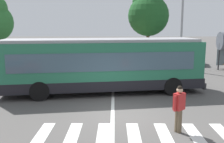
{
  "coord_description": "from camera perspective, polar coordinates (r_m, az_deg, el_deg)",
  "views": [
    {
      "loc": [
        -0.26,
        -10.92,
        3.8
      ],
      "look_at": [
        -0.39,
        3.18,
        1.3
      ],
      "focal_mm": 41.9,
      "sensor_mm": 36.0,
      "label": 1
    }
  ],
  "objects": [
    {
      "name": "parked_car_teal",
      "position": [
        27.37,
        16.67,
        3.27
      ],
      "size": [
        2.24,
        4.65,
        1.35
      ],
      "color": "black",
      "rests_on": "ground_plane"
    },
    {
      "name": "ground_plane",
      "position": [
        11.56,
        1.8,
        -9.13
      ],
      "size": [
        160.0,
        160.0,
        0.0
      ],
      "primitive_type": "plane",
      "color": "#514F4C"
    },
    {
      "name": "twin_arm_street_lamp",
      "position": [
        23.04,
        15.17,
        14.03
      ],
      "size": [
        3.84,
        0.32,
        9.08
      ],
      "color": "#939399",
      "rests_on": "ground_plane"
    },
    {
      "name": "crosswalk_painted_stripes",
      "position": [
        9.23,
        4.92,
        -14.27
      ],
      "size": [
        6.91,
        2.7,
        0.01
      ],
      "color": "silver",
      "rests_on": "ground_plane"
    },
    {
      "name": "parked_car_silver",
      "position": [
        27.12,
        10.36,
        3.47
      ],
      "size": [
        2.23,
        4.65,
        1.35
      ],
      "color": "black",
      "rests_on": "ground_plane"
    },
    {
      "name": "background_tree_right",
      "position": [
        29.98,
        7.89,
        12.85
      ],
      "size": [
        4.51,
        4.51,
        8.12
      ],
      "color": "brown",
      "rests_on": "ground_plane"
    },
    {
      "name": "lane_center_line",
      "position": [
        13.47,
        0.21,
        -6.32
      ],
      "size": [
        0.16,
        24.0,
        0.01
      ],
      "primitive_type": "cube",
      "color": "silver",
      "rests_on": "ground_plane"
    },
    {
      "name": "parked_car_black",
      "position": [
        26.44,
        -7.0,
        3.39
      ],
      "size": [
        2.2,
        4.64,
        1.35
      ],
      "color": "black",
      "rests_on": "ground_plane"
    },
    {
      "name": "city_transit_bus",
      "position": [
        14.74,
        -2.19,
        1.41
      ],
      "size": [
        11.56,
        4.33,
        3.06
      ],
      "color": "black",
      "rests_on": "ground_plane"
    },
    {
      "name": "parked_car_champagne",
      "position": [
        26.93,
        4.92,
        3.55
      ],
      "size": [
        1.95,
        4.54,
        1.35
      ],
      "color": "black",
      "rests_on": "ground_plane"
    },
    {
      "name": "parked_car_red",
      "position": [
        26.47,
        -0.98,
        3.48
      ],
      "size": [
        2.1,
        4.61,
        1.35
      ],
      "color": "black",
      "rests_on": "ground_plane"
    },
    {
      "name": "pedestrian_crossing_street",
      "position": [
        9.63,
        14.41,
        -7.38
      ],
      "size": [
        0.47,
        0.46,
        1.72
      ],
      "color": "brown",
      "rests_on": "ground_plane"
    }
  ]
}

